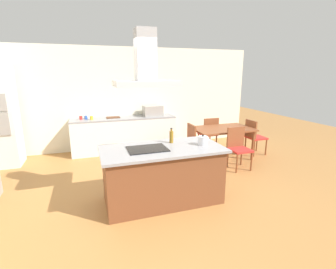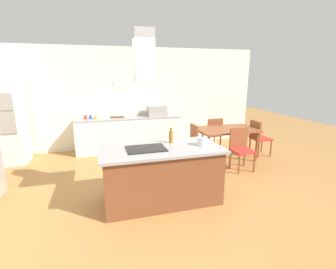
% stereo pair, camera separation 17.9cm
% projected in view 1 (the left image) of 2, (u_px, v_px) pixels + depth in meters
% --- Properties ---
extents(ground, '(16.00, 16.00, 0.00)m').
position_uv_depth(ground, '(142.00, 168.00, 5.44)').
color(ground, '#AD753D').
extents(wall_back, '(7.20, 0.10, 2.70)m').
position_uv_depth(wall_back, '(127.00, 99.00, 6.72)').
color(wall_back, silver).
rests_on(wall_back, ground).
extents(kitchen_island, '(1.91, 0.96, 0.90)m').
position_uv_depth(kitchen_island, '(162.00, 174.00, 3.95)').
color(kitchen_island, brown).
rests_on(kitchen_island, ground).
extents(cooktop, '(0.60, 0.44, 0.01)m').
position_uv_depth(cooktop, '(147.00, 149.00, 3.76)').
color(cooktop, black).
rests_on(cooktop, kitchen_island).
extents(tea_kettle, '(0.21, 0.16, 0.17)m').
position_uv_depth(tea_kettle, '(203.00, 141.00, 3.98)').
color(tea_kettle, silver).
rests_on(tea_kettle, kitchen_island).
extents(olive_oil_bottle, '(0.06, 0.06, 0.25)m').
position_uv_depth(olive_oil_bottle, '(171.00, 137.00, 4.09)').
color(olive_oil_bottle, olive).
rests_on(olive_oil_bottle, kitchen_island).
extents(back_counter, '(2.68, 0.62, 0.90)m').
position_uv_depth(back_counter, '(125.00, 134.00, 6.55)').
color(back_counter, silver).
rests_on(back_counter, ground).
extents(countertop_microwave, '(0.50, 0.38, 0.28)m').
position_uv_depth(countertop_microwave, '(153.00, 111.00, 6.64)').
color(countertop_microwave, '#9E9993').
rests_on(countertop_microwave, back_counter).
extents(coffee_mug_red, '(0.08, 0.08, 0.09)m').
position_uv_depth(coffee_mug_red, '(81.00, 118.00, 6.14)').
color(coffee_mug_red, red).
rests_on(coffee_mug_red, back_counter).
extents(coffee_mug_blue, '(0.08, 0.08, 0.09)m').
position_uv_depth(coffee_mug_blue, '(86.00, 117.00, 6.18)').
color(coffee_mug_blue, '#2D56B2').
rests_on(coffee_mug_blue, back_counter).
extents(coffee_mug_yellow, '(0.08, 0.08, 0.09)m').
position_uv_depth(coffee_mug_yellow, '(91.00, 118.00, 6.13)').
color(coffee_mug_yellow, gold).
rests_on(coffee_mug_yellow, back_counter).
extents(cutting_board, '(0.34, 0.24, 0.02)m').
position_uv_depth(cutting_board, '(113.00, 117.00, 6.40)').
color(cutting_board, '#59331E').
rests_on(cutting_board, back_counter).
extents(dining_table, '(1.40, 0.90, 0.75)m').
position_uv_depth(dining_table, '(222.00, 131.00, 5.91)').
color(dining_table, brown).
rests_on(dining_table, ground).
extents(chair_at_left_end, '(0.42, 0.42, 0.89)m').
position_uv_depth(chair_at_left_end, '(187.00, 141.00, 5.67)').
color(chair_at_left_end, red).
rests_on(chair_at_left_end, ground).
extents(chair_facing_back_wall, '(0.42, 0.42, 0.89)m').
position_uv_depth(chair_facing_back_wall, '(209.00, 132.00, 6.56)').
color(chair_facing_back_wall, red).
rests_on(chair_facing_back_wall, ground).
extents(chair_facing_island, '(0.42, 0.42, 0.89)m').
position_uv_depth(chair_facing_island, '(238.00, 145.00, 5.34)').
color(chair_facing_island, red).
rests_on(chair_facing_island, ground).
extents(chair_at_right_end, '(0.42, 0.42, 0.89)m').
position_uv_depth(chair_at_right_end, '(254.00, 135.00, 6.23)').
color(chair_at_right_end, red).
rests_on(chair_at_right_end, ground).
extents(range_hood, '(0.90, 0.55, 0.78)m').
position_uv_depth(range_hood, '(146.00, 68.00, 3.47)').
color(range_hood, '#ADADB2').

